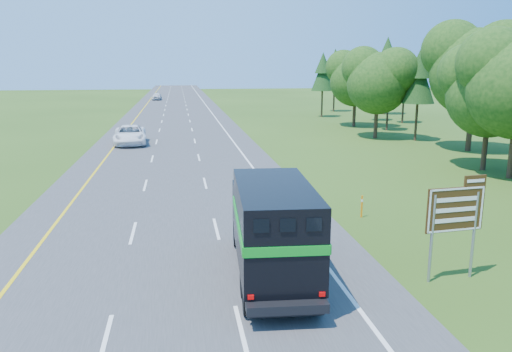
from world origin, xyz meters
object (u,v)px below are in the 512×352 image
(horse_truck, at_px, (272,226))
(white_suv, at_px, (130,135))
(far_car, at_px, (157,96))
(exit_sign, at_px, (456,213))

(horse_truck, height_order, white_suv, horse_truck)
(far_car, height_order, exit_sign, exit_sign)
(far_car, relative_size, exit_sign, 1.26)
(horse_truck, bearing_deg, white_suv, 107.07)
(white_suv, relative_size, exit_sign, 1.70)
(far_car, bearing_deg, horse_truck, -83.02)
(white_suv, bearing_deg, exit_sign, -71.22)
(white_suv, distance_m, far_car, 61.72)
(horse_truck, xyz_separation_m, exit_sign, (6.08, -1.11, 0.51))
(far_car, xyz_separation_m, exit_sign, (13.43, -94.37, 1.55))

